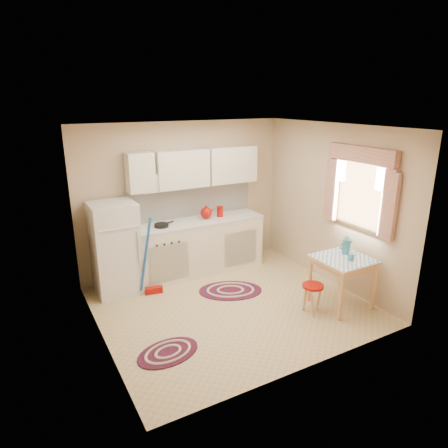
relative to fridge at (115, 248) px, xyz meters
The scene contains 14 objects.
room_shell 1.98m from the fridge, 34.95° to the right, with size 3.64×3.60×2.52m.
fridge is the anchor object (origin of this frame).
broom 0.57m from the fridge, 38.19° to the right, with size 0.28×0.12×1.20m, color #1B54AA, non-canonical shape.
base_cabinets 1.40m from the fridge, ahead, with size 2.25×0.60×0.88m, color silver.
countertop 1.39m from the fridge, ahead, with size 2.27×0.62×0.04m, color silver.
frying_pan 0.78m from the fridge, ahead, with size 0.22×0.22×0.05m, color black.
red_kettle 1.58m from the fridge, ahead, with size 0.21×0.19×0.21m, color #990C05, non-canonical shape.
red_canister 1.84m from the fridge, ahead, with size 0.10×0.10×0.16m, color #990C05.
table 3.34m from the fridge, 36.78° to the right, with size 0.72×0.72×0.72m, color #E2AC71.
stool 2.96m from the fridge, 42.04° to the right, with size 0.29×0.29×0.42m, color #990C05.
coffee_pot 3.38m from the fridge, 33.56° to the right, with size 0.15×0.12×0.29m, color teal, non-canonical shape.
mug 3.41m from the fridge, 37.80° to the right, with size 0.08×0.08×0.10m, color teal.
rug_center 1.86m from the fridge, 29.68° to the right, with size 0.98×0.65×0.02m, color maroon, non-canonical shape.
rug_left 1.99m from the fridge, 87.52° to the right, with size 0.77×0.51×0.02m, color maroon, non-canonical shape.
Camera 1 is at (-2.57, -4.42, 2.85)m, focal length 32.00 mm.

